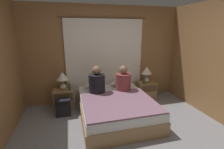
{
  "coord_description": "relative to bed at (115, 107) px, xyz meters",
  "views": [
    {
      "loc": [
        -0.91,
        -2.23,
        1.88
      ],
      "look_at": [
        0.0,
        1.21,
        0.9
      ],
      "focal_mm": 26.0,
      "sensor_mm": 36.0,
      "label": 1
    }
  ],
  "objects": [
    {
      "name": "person_right_in_bed",
      "position": [
        0.31,
        0.39,
        0.48
      ],
      "size": [
        0.37,
        0.37,
        0.62
      ],
      "color": "brown",
      "rests_on": "bed"
    },
    {
      "name": "wall_back",
      "position": [
        0.0,
        1.08,
        1.03
      ],
      "size": [
        4.21,
        0.06,
        2.5
      ],
      "color": "olive",
      "rests_on": "ground_plane"
    },
    {
      "name": "nightstand_left",
      "position": [
        -1.11,
        0.74,
        0.02
      ],
      "size": [
        0.5,
        0.38,
        0.48
      ],
      "color": "#937047",
      "rests_on": "ground_plane"
    },
    {
      "name": "pillow_right",
      "position": [
        0.33,
        0.76,
        0.29
      ],
      "size": [
        0.5,
        0.32,
        0.12
      ],
      "color": "silver",
      "rests_on": "bed"
    },
    {
      "name": "backpack_on_floor",
      "position": [
        -1.12,
        0.34,
        -0.0
      ],
      "size": [
        0.33,
        0.21,
        0.39
      ],
      "color": "black",
      "rests_on": "ground_plane"
    },
    {
      "name": "person_left_in_bed",
      "position": [
        -0.34,
        0.39,
        0.49
      ],
      "size": [
        0.38,
        0.38,
        0.65
      ],
      "color": "black",
      "rests_on": "bed"
    },
    {
      "name": "beer_bottle_on_left_stand",
      "position": [
        -0.96,
        0.64,
        0.34
      ],
      "size": [
        0.07,
        0.07,
        0.22
      ],
      "color": "#2D4C28",
      "rests_on": "nightstand_left"
    },
    {
      "name": "pillow_left",
      "position": [
        -0.33,
        0.76,
        0.29
      ],
      "size": [
        0.5,
        0.32,
        0.12
      ],
      "color": "silver",
      "rests_on": "bed"
    },
    {
      "name": "beer_bottle_on_right_stand",
      "position": [
        0.99,
        0.64,
        0.35
      ],
      "size": [
        0.06,
        0.06,
        0.24
      ],
      "color": "#2D4C28",
      "rests_on": "nightstand_right"
    },
    {
      "name": "blanket_on_bed",
      "position": [
        0.0,
        -0.29,
        0.24
      ],
      "size": [
        1.45,
        1.28,
        0.03
      ],
      "color": "slate",
      "rests_on": "bed"
    },
    {
      "name": "nightstand_right",
      "position": [
        1.11,
        0.74,
        0.02
      ],
      "size": [
        0.5,
        0.38,
        0.48
      ],
      "color": "#937047",
      "rests_on": "ground_plane"
    },
    {
      "name": "bed",
      "position": [
        0.0,
        0.0,
        0.0
      ],
      "size": [
        1.51,
        1.92,
        0.45
      ],
      "color": "#99754C",
      "rests_on": "ground_plane"
    },
    {
      "name": "curtain_panel",
      "position": [
        0.0,
        1.01,
        0.87
      ],
      "size": [
        2.24,
        0.02,
        2.19
      ],
      "color": "white",
      "rests_on": "ground_plane"
    },
    {
      "name": "ground_plane",
      "position": [
        0.0,
        -0.93,
        -0.22
      ],
      "size": [
        16.0,
        16.0,
        0.0
      ],
      "primitive_type": "plane",
      "color": "gray"
    },
    {
      "name": "lamp_left",
      "position": [
        -1.11,
        0.77,
        0.55
      ],
      "size": [
        0.29,
        0.29,
        0.43
      ],
      "color": "silver",
      "rests_on": "nightstand_left"
    },
    {
      "name": "lamp_right",
      "position": [
        1.11,
        0.77,
        0.55
      ],
      "size": [
        0.29,
        0.29,
        0.43
      ],
      "color": "silver",
      "rests_on": "nightstand_right"
    }
  ]
}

